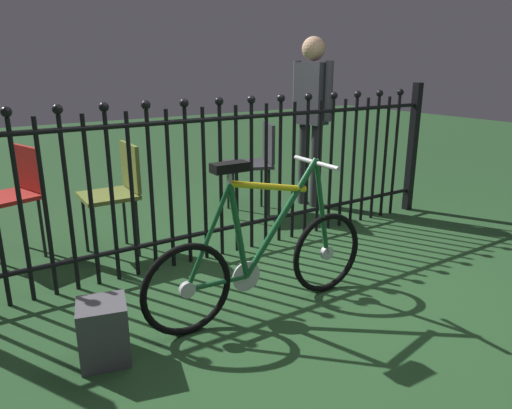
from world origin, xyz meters
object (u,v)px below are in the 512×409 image
at_px(chair_olive, 118,187).
at_px(display_crate, 104,332).
at_px(chair_charcoal, 256,158).
at_px(person_visitor, 312,107).
at_px(bicycle, 263,259).
at_px(chair_red, 16,189).

distance_m(chair_olive, display_crate, 1.49).
distance_m(chair_charcoal, display_crate, 2.59).
height_order(person_visitor, display_crate, person_visitor).
height_order(bicycle, display_crate, bicycle).
height_order(bicycle, chair_red, bicycle).
relative_size(person_visitor, display_crate, 5.35).
relative_size(chair_red, person_visitor, 0.50).
bearing_deg(person_visitor, bicycle, -136.24).
bearing_deg(chair_red, chair_charcoal, -1.76).
xyz_separation_m(chair_red, chair_charcoal, (2.10, -0.06, 0.02)).
distance_m(bicycle, chair_charcoal, 1.96).
height_order(chair_olive, person_visitor, person_visitor).
relative_size(bicycle, chair_charcoal, 1.70).
relative_size(chair_charcoal, person_visitor, 0.53).
bearing_deg(bicycle, person_visitor, 43.76).
xyz_separation_m(bicycle, person_visitor, (1.65, 1.58, 0.67)).
height_order(chair_red, chair_olive, chair_olive).
height_order(chair_charcoal, display_crate, chair_charcoal).
bearing_deg(person_visitor, chair_charcoal, 173.01).
relative_size(bicycle, chair_red, 1.79).
bearing_deg(chair_charcoal, chair_red, 178.24).
bearing_deg(display_crate, person_visitor, 31.07).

